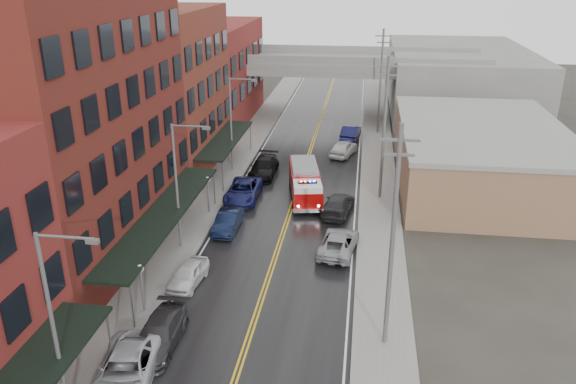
{
  "coord_description": "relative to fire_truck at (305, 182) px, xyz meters",
  "views": [
    {
      "loc": [
        5.5,
        -9.87,
        18.59
      ],
      "look_at": [
        0.25,
        28.06,
        3.0
      ],
      "focal_mm": 35.0,
      "sensor_mm": 36.0,
      "label": 1
    }
  ],
  "objects": [
    {
      "name": "parked_car_left_3",
      "position": [
        -5.35,
        -20.95,
        -0.74
      ],
      "size": [
        2.1,
        5.12,
        1.48
      ],
      "primitive_type": "imported",
      "rotation": [
        0.0,
        0.0,
        0.0
      ],
      "color": "#2A2A2D",
      "rests_on": "ground"
    },
    {
      "name": "utility_pole_2",
      "position": [
        6.32,
        20.87,
        4.83
      ],
      "size": [
        1.8,
        0.24,
        12.0
      ],
      "color": "#59595B",
      "rests_on": "ground"
    },
    {
      "name": "parked_car_right_1",
      "position": [
        2.95,
        -2.66,
        -0.74
      ],
      "size": [
        2.84,
        5.36,
        1.48
      ],
      "primitive_type": "imported",
      "rotation": [
        0.0,
        0.0,
        2.99
      ],
      "color": "black",
      "rests_on": "ground"
    },
    {
      "name": "parked_car_right_3",
      "position": [
        3.26,
        17.87,
        -0.64
      ],
      "size": [
        2.35,
        5.25,
        1.67
      ],
      "primitive_type": "imported",
      "rotation": [
        0.0,
        0.0,
        3.02
      ],
      "color": "black",
      "rests_on": "ground"
    },
    {
      "name": "utility_pole_0",
      "position": [
        6.32,
        -19.13,
        4.83
      ],
      "size": [
        1.8,
        0.24,
        12.0
      ],
      "color": "#59595B",
      "rests_on": "ground"
    },
    {
      "name": "utility_pole_1",
      "position": [
        6.32,
        0.87,
        4.83
      ],
      "size": [
        1.8,
        0.24,
        12.0
      ],
      "color": "#59595B",
      "rests_on": "ground"
    },
    {
      "name": "road",
      "position": [
        -0.88,
        -4.13,
        -1.47
      ],
      "size": [
        11.0,
        160.0,
        0.02
      ],
      "primitive_type": "cube",
      "color": "black",
      "rests_on": "ground"
    },
    {
      "name": "parked_car_left_6",
      "position": [
        -5.17,
        -0.93,
        -0.69
      ],
      "size": [
        2.67,
        5.69,
        1.57
      ],
      "primitive_type": "imported",
      "rotation": [
        0.0,
        0.0,
        0.01
      ],
      "color": "#161A52",
      "rests_on": "ground"
    },
    {
      "name": "fire_truck",
      "position": [
        0.0,
        0.0,
        0.0
      ],
      "size": [
        4.04,
        7.79,
        2.73
      ],
      "rotation": [
        0.0,
        0.0,
        0.18
      ],
      "color": "#970707",
      "rests_on": "ground"
    },
    {
      "name": "brick_building_far",
      "position": [
        -14.18,
        23.87,
        4.52
      ],
      "size": [
        9.0,
        20.0,
        12.0
      ],
      "primitive_type": "cube",
      "color": "maroon",
      "rests_on": "ground"
    },
    {
      "name": "curb_left",
      "position": [
        -6.53,
        -4.13,
        -1.4
      ],
      "size": [
        0.3,
        160.0,
        0.15
      ],
      "primitive_type": "cube",
      "color": "gray",
      "rests_on": "ground"
    },
    {
      "name": "right_far_block",
      "position": [
        17.12,
        35.87,
        2.52
      ],
      "size": [
        18.0,
        30.0,
        8.0
      ],
      "primitive_type": "cube",
      "color": "slate",
      "rests_on": "ground"
    },
    {
      "name": "curb_right",
      "position": [
        4.77,
        -4.13,
        -1.4
      ],
      "size": [
        0.3,
        160.0,
        0.15
      ],
      "primitive_type": "cube",
      "color": "gray",
      "rests_on": "ground"
    },
    {
      "name": "sidewalk_left",
      "position": [
        -8.18,
        -4.13,
        -1.4
      ],
      "size": [
        3.0,
        160.0,
        0.15
      ],
      "primitive_type": "cube",
      "color": "slate",
      "rests_on": "ground"
    },
    {
      "name": "street_lamp_2",
      "position": [
        -7.43,
        5.87,
        3.71
      ],
      "size": [
        2.64,
        0.22,
        9.0
      ],
      "color": "#59595B",
      "rests_on": "ground"
    },
    {
      "name": "parked_car_right_0",
      "position": [
        3.33,
        -9.23,
        -0.77
      ],
      "size": [
        3.03,
        5.37,
        1.42
      ],
      "primitive_type": "imported",
      "rotation": [
        0.0,
        0.0,
        3.0
      ],
      "color": "#929599",
      "rests_on": "ground"
    },
    {
      "name": "tan_building",
      "position": [
        15.12,
        5.87,
        1.02
      ],
      "size": [
        14.0,
        22.0,
        5.0
      ],
      "primitive_type": "cube",
      "color": "#886649",
      "rests_on": "ground"
    },
    {
      "name": "sidewalk_right",
      "position": [
        6.42,
        -4.13,
        -1.4
      ],
      "size": [
        3.0,
        160.0,
        0.15
      ],
      "primitive_type": "cube",
      "color": "slate",
      "rests_on": "ground"
    },
    {
      "name": "overpass",
      "position": [
        -0.88,
        27.87,
        4.51
      ],
      "size": [
        40.0,
        10.0,
        7.5
      ],
      "color": "slate",
      "rests_on": "ground"
    },
    {
      "name": "awning_1",
      "position": [
        -8.37,
        -11.13,
        1.51
      ],
      "size": [
        2.6,
        18.0,
        3.09
      ],
      "color": "black",
      "rests_on": "ground"
    },
    {
      "name": "street_lamp_1",
      "position": [
        -7.43,
        -10.13,
        3.71
      ],
      "size": [
        2.64,
        0.22,
        9.0
      ],
      "color": "#59595B",
      "rests_on": "ground"
    },
    {
      "name": "parked_car_left_7",
      "position": [
        -4.48,
        5.07,
        -0.66
      ],
      "size": [
        2.33,
        5.69,
        1.65
      ],
      "primitive_type": "imported",
      "rotation": [
        0.0,
        0.0,
        -0.0
      ],
      "color": "black",
      "rests_on": "ground"
    },
    {
      "name": "parked_car_left_4",
      "position": [
        -5.71,
        -14.77,
        -0.8
      ],
      "size": [
        2.03,
        4.15,
        1.36
      ],
      "primitive_type": "imported",
      "rotation": [
        0.0,
        0.0,
        -0.11
      ],
      "color": "silver",
      "rests_on": "ground"
    },
    {
      "name": "brick_building_b",
      "position": [
        -14.18,
        -11.13,
        7.52
      ],
      "size": [
        9.0,
        20.0,
        18.0
      ],
      "primitive_type": "cube",
      "color": "maroon",
      "rests_on": "ground"
    },
    {
      "name": "parked_car_right_2",
      "position": [
        2.72,
        12.07,
        -0.68
      ],
      "size": [
        3.12,
        5.06,
        1.61
      ],
      "primitive_type": "imported",
      "rotation": [
        0.0,
        0.0,
        2.86
      ],
      "color": "silver",
      "rests_on": "ground"
    },
    {
      "name": "brick_building_c",
      "position": [
        -14.18,
        6.37,
        6.02
      ],
      "size": [
        9.0,
        15.0,
        15.0
      ],
      "primitive_type": "cube",
      "color": "brown",
      "rests_on": "ground"
    },
    {
      "name": "street_lamp_0",
      "position": [
        -7.43,
        -26.13,
        3.71
      ],
      "size": [
        2.64,
        0.22,
        9.0
      ],
      "color": "#59595B",
      "rests_on": "ground"
    },
    {
      "name": "parked_car_left_2",
      "position": [
        -5.88,
        -23.93,
        -0.68
      ],
      "size": [
        3.46,
        6.08,
        1.6
      ],
      "primitive_type": "imported",
      "rotation": [
        0.0,
        0.0,
        0.15
      ],
      "color": "#B0B3B9",
      "rests_on": "ground"
    },
    {
      "name": "parked_car_left_5",
      "position": [
        -5.06,
        -6.93,
        -0.75
      ],
      "size": [
        1.65,
        4.46,
        1.46
      ],
      "primitive_type": "imported",
      "rotation": [
        0.0,
        0.0,
        -0.02
      ],
      "color": "black",
      "rests_on": "ground"
    },
    {
      "name": "globe_lamp_2",
      "position": [
        -7.28,
        -4.13,
        0.83
      ],
      "size": [
        0.44,
        0.44,
        3.12
      ],
      "color": "#59595B",
      "rests_on": "ground"
    },
    {
      "name": "globe_lamp_1",
      "position": [
        -7.28,
        -18.13,
        0.83
      ],
      "size": [
        0.44,
        0.44,
        3.12
      ],
      "color": "#59595B",
      "rests_on": "ground"
    },
    {
      "name": "awning_2",
      "position": [
        -8.37,
        6.37,
        1.51
      ],
      "size": [
        2.6,
        13.0,
        3.09
      ],
      "color": "black",
      "rests_on": "ground"
    }
  ]
}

